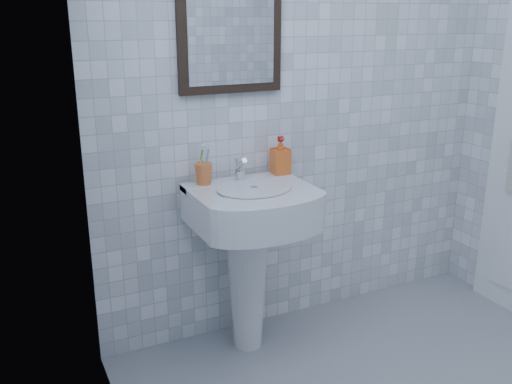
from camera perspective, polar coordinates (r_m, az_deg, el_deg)
wall_back at (r=2.89m, az=4.91°, el=10.57°), size 2.20×0.02×2.50m
wall_left at (r=1.36m, az=-9.69°, el=2.61°), size 0.02×2.40×2.50m
washbasin at (r=2.69m, az=-0.67°, el=-4.93°), size 0.55×0.40×0.85m
faucet at (r=2.67m, az=-1.60°, el=2.15°), size 0.05×0.10×0.12m
toothbrush_cup at (r=2.62m, az=-5.25°, el=1.83°), size 0.09×0.09×0.10m
soap_dispenser at (r=2.78m, az=2.45°, el=3.69°), size 0.09×0.09×0.18m
wall_mirror at (r=2.66m, az=-2.60°, el=16.51°), size 0.50×0.04×0.62m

